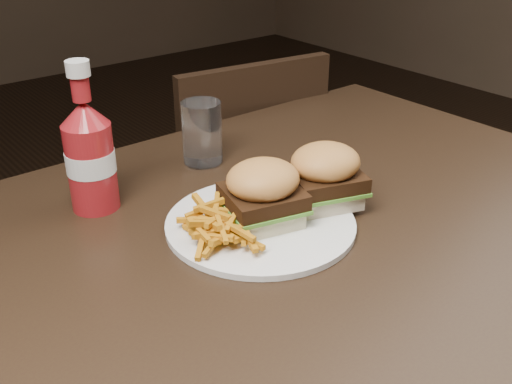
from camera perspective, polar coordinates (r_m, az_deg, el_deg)
dining_table at (r=0.82m, az=1.22°, el=-5.30°), size 1.20×0.80×0.04m
chair_far at (r=1.56m, az=-3.29°, el=-1.11°), size 0.43×0.43×0.04m
plate at (r=0.83m, az=0.43°, el=-3.01°), size 0.26×0.26×0.01m
sandwich_half_a at (r=0.82m, az=0.65°, el=-2.12°), size 0.11×0.10×0.02m
sandwich_half_b at (r=0.87m, az=6.46°, el=-0.29°), size 0.11×0.11×0.02m
fries_pile at (r=0.78m, az=-3.08°, el=-2.71°), size 0.12×0.12×0.04m
ketchup_bottle at (r=0.89m, az=-15.37°, el=2.05°), size 0.09×0.09×0.14m
tumbler at (r=1.01m, az=-5.17°, el=5.69°), size 0.08×0.08×0.10m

